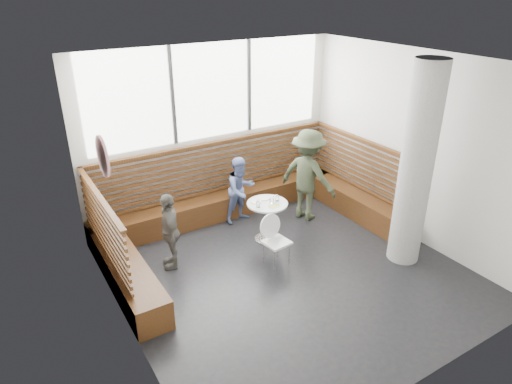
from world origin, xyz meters
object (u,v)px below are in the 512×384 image
child_back (241,190)px  child_left (170,231)px  adult_man (308,175)px  concrete_column (416,167)px  cafe_chair (274,236)px  cafe_table (267,213)px

child_back → child_left: bearing=-165.4°
adult_man → child_back: size_ratio=1.38×
child_back → child_left: size_ratio=1.01×
concrete_column → cafe_chair: (-1.89, 0.98, -1.12)m
concrete_column → child_back: concrete_column is taller
concrete_column → child_back: (-1.63, 2.50, -0.97)m
concrete_column → child_back: size_ratio=2.53×
cafe_table → adult_man: (1.10, 0.32, 0.35)m
adult_man → child_back: (-1.13, 0.54, -0.24)m
cafe_table → child_back: child_back is taller
child_left → cafe_chair: bearing=76.8°
cafe_table → cafe_chair: (-0.29, -0.66, -0.03)m
cafe_table → child_back: bearing=91.9°
cafe_table → child_left: bearing=175.7°
cafe_table → child_left: (-1.71, 0.13, 0.11)m
cafe_table → child_left: 1.72m
cafe_table → concrete_column: bearing=-45.7°
adult_man → child_back: adult_man is taller
adult_man → child_back: 1.27m
concrete_column → child_left: bearing=151.9°
adult_man → child_left: bearing=72.1°
cafe_table → child_back: 0.87m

